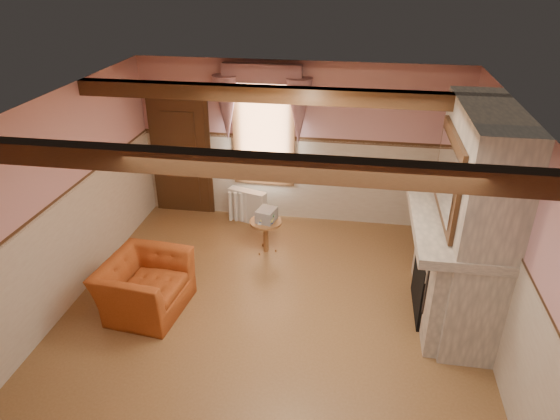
% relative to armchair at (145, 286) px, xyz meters
% --- Properties ---
extents(floor, '(5.50, 6.00, 0.01)m').
position_rel_armchair_xyz_m(floor, '(1.67, -0.04, -0.37)').
color(floor, brown).
rests_on(floor, ground).
extents(ceiling, '(5.50, 6.00, 0.01)m').
position_rel_armchair_xyz_m(ceiling, '(1.67, -0.04, 2.43)').
color(ceiling, silver).
rests_on(ceiling, wall_back).
extents(wall_back, '(5.50, 0.02, 2.80)m').
position_rel_armchair_xyz_m(wall_back, '(1.67, 2.96, 1.03)').
color(wall_back, tan).
rests_on(wall_back, floor).
extents(wall_left, '(0.02, 6.00, 2.80)m').
position_rel_armchair_xyz_m(wall_left, '(-1.08, -0.04, 1.03)').
color(wall_left, tan).
rests_on(wall_left, floor).
extents(wall_right, '(0.02, 6.00, 2.80)m').
position_rel_armchair_xyz_m(wall_right, '(4.42, -0.04, 1.03)').
color(wall_right, tan).
rests_on(wall_right, floor).
extents(wainscot, '(5.50, 6.00, 1.50)m').
position_rel_armchair_xyz_m(wainscot, '(1.67, -0.04, 0.38)').
color(wainscot, '#C1B29B').
rests_on(wainscot, floor).
extents(chair_rail, '(5.50, 6.00, 0.08)m').
position_rel_armchair_xyz_m(chair_rail, '(1.67, -0.04, 1.13)').
color(chair_rail, black).
rests_on(chair_rail, wainscot).
extents(firebox, '(0.20, 0.95, 0.90)m').
position_rel_armchair_xyz_m(firebox, '(3.67, 0.56, 0.08)').
color(firebox, black).
rests_on(firebox, floor).
extents(armchair, '(1.10, 1.23, 0.73)m').
position_rel_armchair_xyz_m(armchair, '(0.00, 0.00, 0.00)').
color(armchair, '#994219').
rests_on(armchair, floor).
extents(side_table, '(0.66, 0.66, 0.55)m').
position_rel_armchair_xyz_m(side_table, '(1.32, 1.70, -0.09)').
color(side_table, brown).
rests_on(side_table, floor).
extents(book_stack, '(0.33, 0.37, 0.20)m').
position_rel_armchair_xyz_m(book_stack, '(1.33, 1.72, 0.28)').
color(book_stack, '#B7AD8C').
rests_on(book_stack, side_table).
extents(radiator, '(0.72, 0.39, 0.60)m').
position_rel_armchair_xyz_m(radiator, '(0.81, 2.66, -0.07)').
color(radiator, silver).
rests_on(radiator, floor).
extents(bowl, '(0.31, 0.31, 0.08)m').
position_rel_armchair_xyz_m(bowl, '(3.91, 0.65, 1.09)').
color(bowl, brown).
rests_on(bowl, mantel).
extents(mantel_clock, '(0.14, 0.24, 0.20)m').
position_rel_armchair_xyz_m(mantel_clock, '(3.91, 1.11, 1.15)').
color(mantel_clock, black).
rests_on(mantel_clock, mantel).
extents(oil_lamp, '(0.11, 0.11, 0.28)m').
position_rel_armchair_xyz_m(oil_lamp, '(3.91, 1.01, 1.19)').
color(oil_lamp, gold).
rests_on(oil_lamp, mantel).
extents(candle_red, '(0.06, 0.06, 0.16)m').
position_rel_armchair_xyz_m(candle_red, '(3.91, 0.20, 1.13)').
color(candle_red, '#A32014').
rests_on(candle_red, mantel).
extents(jar_yellow, '(0.06, 0.06, 0.12)m').
position_rel_armchair_xyz_m(jar_yellow, '(3.91, 0.32, 1.11)').
color(jar_yellow, yellow).
rests_on(jar_yellow, mantel).
extents(fireplace, '(0.85, 2.00, 2.80)m').
position_rel_armchair_xyz_m(fireplace, '(4.09, 0.56, 1.03)').
color(fireplace, gray).
rests_on(fireplace, floor).
extents(mantel, '(1.05, 2.05, 0.12)m').
position_rel_armchair_xyz_m(mantel, '(3.91, 0.56, 0.99)').
color(mantel, gray).
rests_on(mantel, fireplace).
extents(overmantel_mirror, '(0.06, 1.44, 1.04)m').
position_rel_armchair_xyz_m(overmantel_mirror, '(3.73, 0.56, 1.60)').
color(overmantel_mirror, silver).
rests_on(overmantel_mirror, fireplace).
extents(door, '(1.10, 0.10, 2.10)m').
position_rel_armchair_xyz_m(door, '(-0.43, 2.90, 0.68)').
color(door, black).
rests_on(door, floor).
extents(window, '(1.06, 0.08, 2.02)m').
position_rel_armchair_xyz_m(window, '(1.07, 2.93, 1.28)').
color(window, white).
rests_on(window, wall_back).
extents(window_drapes, '(1.30, 0.14, 1.40)m').
position_rel_armchair_xyz_m(window_drapes, '(1.07, 2.84, 1.88)').
color(window_drapes, gray).
rests_on(window_drapes, wall_back).
extents(ceiling_beam_front, '(5.50, 0.18, 0.20)m').
position_rel_armchair_xyz_m(ceiling_beam_front, '(1.67, -1.24, 2.33)').
color(ceiling_beam_front, black).
rests_on(ceiling_beam_front, ceiling).
extents(ceiling_beam_back, '(5.50, 0.18, 0.20)m').
position_rel_armchair_xyz_m(ceiling_beam_back, '(1.67, 1.16, 2.33)').
color(ceiling_beam_back, black).
rests_on(ceiling_beam_back, ceiling).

